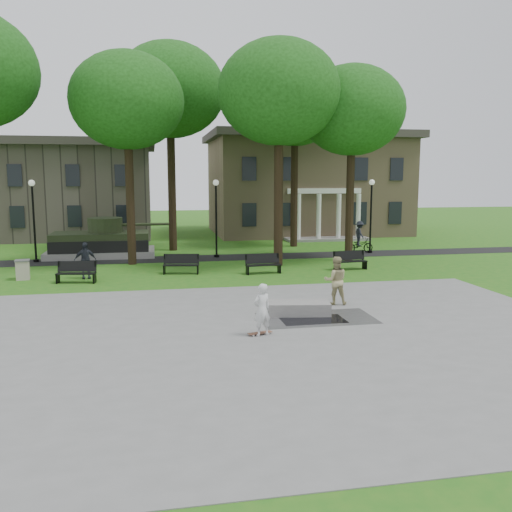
% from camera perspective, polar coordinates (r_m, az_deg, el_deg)
% --- Properties ---
extents(ground, '(120.00, 120.00, 0.00)m').
position_cam_1_polar(ground, '(21.34, -1.66, -4.94)').
color(ground, '#226116').
rests_on(ground, ground).
extents(plaza, '(22.00, 16.00, 0.02)m').
position_cam_1_polar(plaza, '(16.59, 1.12, -8.81)').
color(plaza, gray).
rests_on(plaza, ground).
extents(footpath, '(44.00, 2.60, 0.01)m').
position_cam_1_polar(footpath, '(33.04, -4.97, -0.21)').
color(footpath, black).
rests_on(footpath, ground).
extents(building_right, '(17.00, 12.00, 8.60)m').
position_cam_1_polar(building_right, '(48.37, 5.19, 7.65)').
color(building_right, '#9E8460').
rests_on(building_right, ground).
extents(building_left, '(15.00, 10.00, 7.20)m').
position_cam_1_polar(building_left, '(47.66, -20.23, 6.27)').
color(building_left, '#4C443D').
rests_on(building_left, ground).
extents(tree_1, '(6.20, 6.20, 11.63)m').
position_cam_1_polar(tree_1, '(31.30, -13.43, 15.57)').
color(tree_1, black).
rests_on(tree_1, ground).
extents(tree_2, '(6.60, 6.60, 12.16)m').
position_cam_1_polar(tree_2, '(30.12, 2.45, 16.77)').
color(tree_2, black).
rests_on(tree_2, ground).
extents(tree_3, '(6.00, 6.00, 11.19)m').
position_cam_1_polar(tree_3, '(32.27, 10.09, 14.80)').
color(tree_3, black).
rests_on(tree_3, ground).
extents(tree_4, '(7.20, 7.20, 13.50)m').
position_cam_1_polar(tree_4, '(36.94, -9.07, 16.79)').
color(tree_4, black).
rests_on(tree_4, ground).
extents(tree_5, '(6.40, 6.40, 12.44)m').
position_cam_1_polar(tree_5, '(38.58, 4.13, 15.42)').
color(tree_5, black).
rests_on(tree_5, ground).
extents(lamp_left, '(0.36, 0.36, 4.73)m').
position_cam_1_polar(lamp_left, '(33.56, -22.38, 4.12)').
color(lamp_left, black).
rests_on(lamp_left, ground).
extents(lamp_mid, '(0.36, 0.36, 4.73)m').
position_cam_1_polar(lamp_mid, '(33.09, -4.22, 4.67)').
color(lamp_mid, black).
rests_on(lamp_mid, ground).
extents(lamp_right, '(0.36, 0.36, 4.73)m').
position_cam_1_polar(lamp_right, '(35.65, 12.02, 4.77)').
color(lamp_right, black).
rests_on(lamp_right, ground).
extents(tank_monument, '(7.45, 3.40, 2.40)m').
position_cam_1_polar(tank_monument, '(34.89, -15.94, 1.37)').
color(tank_monument, gray).
rests_on(tank_monument, ground).
extents(puddle, '(2.20, 1.20, 0.00)m').
position_cam_1_polar(puddle, '(18.85, 6.02, -6.71)').
color(puddle, black).
rests_on(puddle, plaza).
extents(concrete_block, '(2.33, 1.33, 0.45)m').
position_cam_1_polar(concrete_block, '(19.53, 4.51, -5.48)').
color(concrete_block, gray).
rests_on(concrete_block, plaza).
extents(skateboard, '(0.81, 0.39, 0.07)m').
position_cam_1_polar(skateboard, '(17.05, 0.42, -8.17)').
color(skateboard, brown).
rests_on(skateboard, plaza).
extents(skateboarder, '(0.71, 0.60, 1.65)m').
position_cam_1_polar(skateboarder, '(16.76, 0.63, -5.67)').
color(skateboarder, silver).
rests_on(skateboarder, plaza).
extents(friend_watching, '(1.01, 0.85, 1.86)m').
position_cam_1_polar(friend_watching, '(21.05, 8.37, -2.56)').
color(friend_watching, tan).
rests_on(friend_watching, plaza).
extents(pedestrian_walker, '(1.11, 0.63, 1.78)m').
position_cam_1_polar(pedestrian_walker, '(27.46, -17.54, -0.45)').
color(pedestrian_walker, '#21252D').
rests_on(pedestrian_walker, ground).
extents(cyclist, '(1.86, 1.05, 2.06)m').
position_cam_1_polar(cyclist, '(35.79, 10.84, 1.69)').
color(cyclist, black).
rests_on(cyclist, ground).
extents(park_bench_0, '(1.85, 0.82, 1.00)m').
position_cam_1_polar(park_bench_0, '(26.57, -18.40, -1.57)').
color(park_bench_0, black).
rests_on(park_bench_0, ground).
extents(park_bench_1, '(1.85, 0.82, 1.00)m').
position_cam_1_polar(park_bench_1, '(27.82, -7.91, -0.79)').
color(park_bench_1, black).
rests_on(park_bench_1, ground).
extents(park_bench_2, '(1.84, 0.70, 1.00)m').
position_cam_1_polar(park_bench_2, '(27.62, 0.75, -0.78)').
color(park_bench_2, black).
rests_on(park_bench_2, ground).
extents(park_bench_3, '(1.84, 0.75, 1.00)m').
position_cam_1_polar(park_bench_3, '(29.21, 9.86, -0.40)').
color(park_bench_3, black).
rests_on(park_bench_3, ground).
extents(trash_bin, '(0.75, 0.75, 0.96)m').
position_cam_1_polar(trash_bin, '(28.31, -23.35, -1.32)').
color(trash_bin, '#ABA08D').
rests_on(trash_bin, ground).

